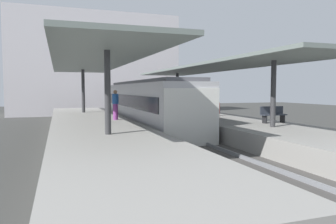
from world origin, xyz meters
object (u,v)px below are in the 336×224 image
at_px(litter_bin, 217,108).
at_px(platform_bench, 273,114).
at_px(commuter_train, 148,105).
at_px(passenger_far_end, 115,104).
at_px(passenger_near_bench, 171,101).
at_px(platform_sign, 199,91).
at_px(passenger_mid_platform, 185,100).

bearing_deg(litter_bin, platform_bench, -91.73).
height_order(commuter_train, passenger_far_end, commuter_train).
bearing_deg(passenger_far_end, platform_bench, -30.49).
distance_m(litter_bin, passenger_near_bench, 4.08).
xyz_separation_m(platform_sign, passenger_near_bench, (0.24, 5.81, -0.77)).
distance_m(commuter_train, passenger_near_bench, 4.41).
relative_size(commuter_train, litter_bin, 18.76).
bearing_deg(platform_bench, commuter_train, 127.13).
distance_m(platform_sign, passenger_near_bench, 5.87).
height_order(platform_sign, passenger_mid_platform, platform_sign).
distance_m(commuter_train, platform_sign, 3.66).
distance_m(platform_sign, passenger_mid_platform, 5.77).
bearing_deg(commuter_train, passenger_mid_platform, 38.58).
distance_m(commuter_train, litter_bin, 5.17).
relative_size(passenger_near_bench, passenger_mid_platform, 0.99).
height_order(commuter_train, passenger_near_bench, commuter_train).
bearing_deg(passenger_near_bench, platform_sign, -92.35).
bearing_deg(passenger_mid_platform, litter_bin, -68.19).
bearing_deg(passenger_mid_platform, passenger_far_end, -140.58).
height_order(platform_bench, litter_bin, platform_bench).
bearing_deg(platform_bench, passenger_near_bench, 102.11).
height_order(commuter_train, platform_bench, commuter_train).
height_order(platform_sign, litter_bin, platform_sign).
relative_size(litter_bin, passenger_near_bench, 0.49).
height_order(platform_bench, passenger_far_end, passenger_far_end).
relative_size(passenger_near_bench, passenger_far_end, 0.97).
height_order(litter_bin, passenger_mid_platform, passenger_mid_platform).
bearing_deg(litter_bin, commuter_train, -179.17).
xyz_separation_m(commuter_train, passenger_mid_platform, (3.93, 3.14, 0.14)).
relative_size(platform_bench, passenger_mid_platform, 0.84).
bearing_deg(litter_bin, platform_sign, -135.81).
relative_size(platform_sign, passenger_near_bench, 1.34).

